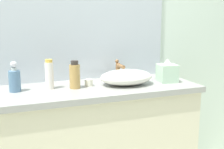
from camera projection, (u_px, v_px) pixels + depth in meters
bathroom_wall_rear at (75, 26)px, 2.11m from camera, size 6.00×0.06×2.60m
vanity_counter at (97, 147)px, 2.01m from camera, size 1.42×0.54×0.90m
wall_mirror_panel at (84, 0)px, 2.06m from camera, size 1.30×0.01×1.18m
sink_basin at (126, 77)px, 1.97m from camera, size 0.38×0.27×0.11m
faucet at (119, 69)px, 2.10m from camera, size 0.03×0.15×0.15m
soap_dispenser at (15, 79)px, 1.77m from camera, size 0.07×0.07×0.20m
lotion_bottle at (49, 74)px, 1.84m from camera, size 0.06×0.06×0.20m
perfume_bottle at (75, 75)px, 1.86m from camera, size 0.07×0.07×0.19m
tissue_box at (167, 72)px, 2.06m from camera, size 0.14×0.14×0.17m
candle_jar at (89, 83)px, 1.94m from camera, size 0.06×0.06×0.05m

